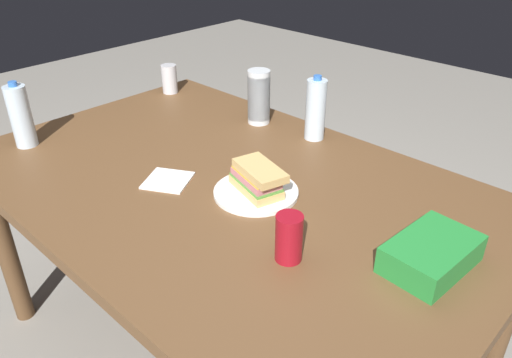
{
  "coord_description": "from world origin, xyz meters",
  "views": [
    {
      "loc": [
        0.97,
        -0.89,
        1.51
      ],
      "look_at": [
        0.11,
        0.01,
        0.79
      ],
      "focal_mm": 35.19,
      "sensor_mm": 36.0,
      "label": 1
    }
  ],
  "objects_px": {
    "paper_plate": "(256,192)",
    "sandwich": "(257,179)",
    "plastic_cup_stack": "(259,97)",
    "water_bottle_spare": "(315,109)",
    "water_bottle_tall": "(21,116)",
    "soda_can_silver": "(169,79)",
    "chip_bag": "(431,254)",
    "soda_can_red": "(289,238)",
    "dining_table": "(227,204)"
  },
  "relations": [
    {
      "from": "water_bottle_tall",
      "to": "water_bottle_spare",
      "type": "bearing_deg",
      "value": 46.91
    },
    {
      "from": "paper_plate",
      "to": "water_bottle_spare",
      "type": "xyz_separation_m",
      "value": [
        -0.11,
        0.42,
        0.1
      ]
    },
    {
      "from": "paper_plate",
      "to": "water_bottle_spare",
      "type": "bearing_deg",
      "value": 105.26
    },
    {
      "from": "water_bottle_tall",
      "to": "soda_can_silver",
      "type": "xyz_separation_m",
      "value": [
        -0.06,
        0.67,
        -0.05
      ]
    },
    {
      "from": "sandwich",
      "to": "water_bottle_spare",
      "type": "height_order",
      "value": "water_bottle_spare"
    },
    {
      "from": "chip_bag",
      "to": "plastic_cup_stack",
      "type": "xyz_separation_m",
      "value": [
        -0.87,
        0.34,
        0.07
      ]
    },
    {
      "from": "plastic_cup_stack",
      "to": "water_bottle_tall",
      "type": "bearing_deg",
      "value": -122.58
    },
    {
      "from": "plastic_cup_stack",
      "to": "water_bottle_spare",
      "type": "xyz_separation_m",
      "value": [
        0.24,
        0.03,
        0.01
      ]
    },
    {
      "from": "sandwich",
      "to": "soda_can_silver",
      "type": "bearing_deg",
      "value": 157.49
    },
    {
      "from": "soda_can_red",
      "to": "water_bottle_tall",
      "type": "relative_size",
      "value": 0.53
    },
    {
      "from": "plastic_cup_stack",
      "to": "soda_can_silver",
      "type": "bearing_deg",
      "value": -176.72
    },
    {
      "from": "dining_table",
      "to": "chip_bag",
      "type": "distance_m",
      "value": 0.65
    },
    {
      "from": "dining_table",
      "to": "water_bottle_spare",
      "type": "distance_m",
      "value": 0.47
    },
    {
      "from": "dining_table",
      "to": "chip_bag",
      "type": "height_order",
      "value": "chip_bag"
    },
    {
      "from": "plastic_cup_stack",
      "to": "sandwich",
      "type": "bearing_deg",
      "value": -47.22
    },
    {
      "from": "soda_can_red",
      "to": "water_bottle_tall",
      "type": "bearing_deg",
      "value": -171.89
    },
    {
      "from": "chip_bag",
      "to": "water_bottle_spare",
      "type": "xyz_separation_m",
      "value": [
        -0.63,
        0.37,
        0.07
      ]
    },
    {
      "from": "water_bottle_spare",
      "to": "plastic_cup_stack",
      "type": "bearing_deg",
      "value": -172.02
    },
    {
      "from": "soda_can_red",
      "to": "chip_bag",
      "type": "distance_m",
      "value": 0.33
    },
    {
      "from": "paper_plate",
      "to": "soda_can_silver",
      "type": "relative_size",
      "value": 2.03
    },
    {
      "from": "soda_can_red",
      "to": "chip_bag",
      "type": "height_order",
      "value": "soda_can_red"
    },
    {
      "from": "chip_bag",
      "to": "soda_can_silver",
      "type": "bearing_deg",
      "value": 81.33
    },
    {
      "from": "paper_plate",
      "to": "sandwich",
      "type": "relative_size",
      "value": 1.23
    },
    {
      "from": "chip_bag",
      "to": "plastic_cup_stack",
      "type": "bearing_deg",
      "value": 72.75
    },
    {
      "from": "chip_bag",
      "to": "water_bottle_spare",
      "type": "relative_size",
      "value": 1.0
    },
    {
      "from": "plastic_cup_stack",
      "to": "soda_can_silver",
      "type": "xyz_separation_m",
      "value": [
        -0.51,
        -0.03,
        -0.04
      ]
    },
    {
      "from": "dining_table",
      "to": "paper_plate",
      "type": "relative_size",
      "value": 6.71
    },
    {
      "from": "soda_can_red",
      "to": "plastic_cup_stack",
      "type": "distance_m",
      "value": 0.82
    },
    {
      "from": "dining_table",
      "to": "plastic_cup_stack",
      "type": "distance_m",
      "value": 0.5
    },
    {
      "from": "soda_can_red",
      "to": "plastic_cup_stack",
      "type": "bearing_deg",
      "value": 138.21
    },
    {
      "from": "dining_table",
      "to": "soda_can_red",
      "type": "bearing_deg",
      "value": -21.99
    },
    {
      "from": "water_bottle_tall",
      "to": "plastic_cup_stack",
      "type": "relative_size",
      "value": 1.13
    },
    {
      "from": "dining_table",
      "to": "paper_plate",
      "type": "bearing_deg",
      "value": 5.04
    },
    {
      "from": "chip_bag",
      "to": "water_bottle_tall",
      "type": "xyz_separation_m",
      "value": [
        -1.32,
        -0.36,
        0.07
      ]
    },
    {
      "from": "paper_plate",
      "to": "sandwich",
      "type": "height_order",
      "value": "sandwich"
    },
    {
      "from": "dining_table",
      "to": "soda_can_silver",
      "type": "xyz_separation_m",
      "value": [
        -0.74,
        0.37,
        0.14
      ]
    },
    {
      "from": "soda_can_red",
      "to": "dining_table",
      "type": "bearing_deg",
      "value": 158.01
    },
    {
      "from": "sandwich",
      "to": "soda_can_red",
      "type": "xyz_separation_m",
      "value": [
        0.26,
        -0.16,
        0.01
      ]
    },
    {
      "from": "sandwich",
      "to": "chip_bag",
      "type": "relative_size",
      "value": 0.88
    },
    {
      "from": "soda_can_red",
      "to": "soda_can_silver",
      "type": "relative_size",
      "value": 1.0
    },
    {
      "from": "sandwich",
      "to": "soda_can_red",
      "type": "distance_m",
      "value": 0.3
    },
    {
      "from": "water_bottle_tall",
      "to": "plastic_cup_stack",
      "type": "xyz_separation_m",
      "value": [
        0.45,
        0.7,
        -0.01
      ]
    },
    {
      "from": "paper_plate",
      "to": "soda_can_silver",
      "type": "distance_m",
      "value": 0.93
    },
    {
      "from": "chip_bag",
      "to": "plastic_cup_stack",
      "type": "height_order",
      "value": "plastic_cup_stack"
    },
    {
      "from": "chip_bag",
      "to": "soda_can_silver",
      "type": "xyz_separation_m",
      "value": [
        -1.38,
        0.31,
        0.03
      ]
    },
    {
      "from": "water_bottle_spare",
      "to": "soda_can_silver",
      "type": "relative_size",
      "value": 1.89
    },
    {
      "from": "soda_can_red",
      "to": "water_bottle_spare",
      "type": "distance_m",
      "value": 0.69
    },
    {
      "from": "soda_can_red",
      "to": "chip_bag",
      "type": "xyz_separation_m",
      "value": [
        0.26,
        0.21,
        -0.03
      ]
    },
    {
      "from": "soda_can_red",
      "to": "soda_can_silver",
      "type": "distance_m",
      "value": 1.23
    },
    {
      "from": "water_bottle_spare",
      "to": "soda_can_silver",
      "type": "height_order",
      "value": "water_bottle_spare"
    }
  ]
}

